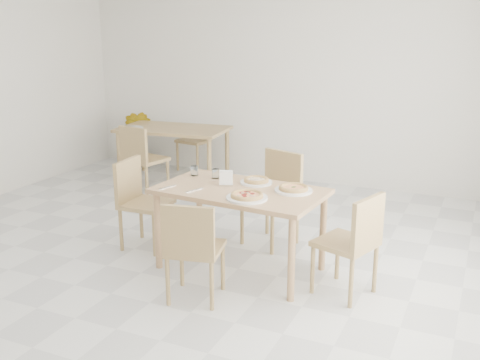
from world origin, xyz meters
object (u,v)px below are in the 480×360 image
at_px(chair_back_n, 198,135).
at_px(potted_plant, 136,140).
at_px(main_table, 240,198).
at_px(chair_east, 354,238).
at_px(chair_west, 139,197).
at_px(plate_mushroom, 256,182).
at_px(pizza_mushroom, 256,180).
at_px(plate_margherita, 293,190).
at_px(plate_empty, 132,128).
at_px(tumbler_b, 194,171).
at_px(chair_back_s, 141,156).
at_px(second_table, 173,134).
at_px(plate_pepperoni, 247,198).
at_px(pizza_pepperoni, 247,195).
at_px(tumbler_a, 216,174).
at_px(chair_north, 276,191).
at_px(pizza_margherita, 293,188).
at_px(chair_south, 192,245).
at_px(napkin_holder, 226,179).

relative_size(chair_back_n, potted_plant, 1.01).
height_order(main_table, chair_east, chair_east).
relative_size(chair_west, chair_back_n, 0.98).
relative_size(plate_mushroom, pizza_mushroom, 0.99).
bearing_deg(plate_margherita, chair_west, -178.91).
bearing_deg(plate_empty, main_table, -38.48).
relative_size(chair_west, plate_margherita, 2.69).
bearing_deg(tumbler_b, chair_back_s, 139.33).
bearing_deg(second_table, chair_back_n, 84.13).
distance_m(main_table, chair_back_s, 2.55).
bearing_deg(pizza_mushroom, chair_back_n, 127.06).
bearing_deg(plate_pepperoni, main_table, 125.68).
height_order(plate_pepperoni, pizza_mushroom, pizza_mushroom).
height_order(chair_back_s, chair_back_n, chair_back_s).
height_order(pizza_pepperoni, tumbler_a, tumbler_a).
bearing_deg(pizza_mushroom, main_table, -105.05).
bearing_deg(plate_pepperoni, pizza_mushroom, 103.44).
bearing_deg(plate_empty, plate_mushroom, -34.67).
bearing_deg(plate_pepperoni, chair_back_n, 124.34).
bearing_deg(chair_east, potted_plant, -106.57).
xyz_separation_m(chair_west, second_table, (-0.94, 2.23, 0.16)).
relative_size(chair_north, chair_east, 1.07).
relative_size(plate_pepperoni, chair_back_s, 0.38).
distance_m(chair_north, chair_east, 1.31).
height_order(pizza_margherita, tumbler_b, tumbler_b).
bearing_deg(second_table, chair_east, -44.06).
xyz_separation_m(chair_north, plate_margherita, (0.40, -0.63, 0.23)).
bearing_deg(chair_south, chair_back_s, -60.60).
bearing_deg(tumbler_a, chair_north, 53.06).
bearing_deg(chair_south, pizza_pepperoni, -128.80).
relative_size(main_table, pizza_mushroom, 5.15).
distance_m(chair_south, plate_empty, 3.72).
bearing_deg(chair_north, pizza_mushroom, -70.36).
xyz_separation_m(pizza_pepperoni, tumbler_b, (-0.75, 0.47, 0.01)).
bearing_deg(pizza_margherita, plate_mushroom, 165.63).
xyz_separation_m(plate_margherita, chair_back_s, (-2.51, 1.38, -0.23)).
relative_size(chair_west, chair_east, 1.01).
height_order(pizza_margherita, chair_back_s, chair_back_s).
height_order(pizza_pepperoni, napkin_holder, napkin_holder).
bearing_deg(chair_west, chair_back_n, 14.97).
height_order(tumbler_a, second_table, tumbler_a).
bearing_deg(tumbler_b, chair_north, 39.67).
xyz_separation_m(chair_east, potted_plant, (-4.00, 2.80, -0.06)).
height_order(pizza_mushroom, chair_back_n, chair_back_n).
bearing_deg(tumbler_b, pizza_pepperoni, -31.96).
bearing_deg(plate_pepperoni, napkin_holder, 139.34).
bearing_deg(chair_west, plate_margherita, -91.67).
relative_size(plate_pepperoni, pizza_pepperoni, 1.01).
xyz_separation_m(main_table, chair_back_n, (-2.07, 3.05, -0.15)).
xyz_separation_m(pizza_margherita, second_table, (-2.52, 2.20, -0.12)).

